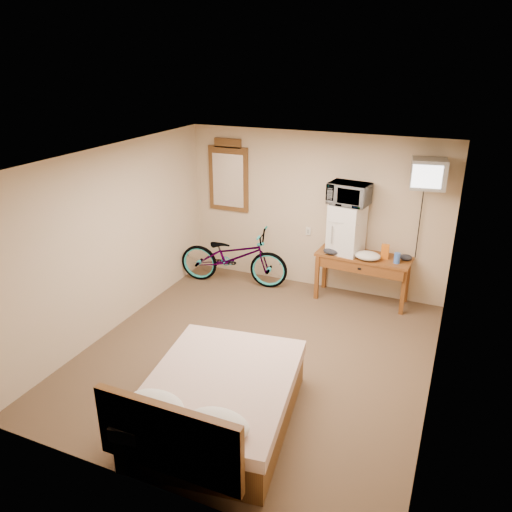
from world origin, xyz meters
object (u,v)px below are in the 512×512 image
blue_cup (397,258)px  bicycle (233,256)px  mini_fridge (347,229)px  microwave (349,194)px  desk (363,263)px  crt_television (428,174)px  bed (217,402)px  wall_mirror (228,176)px

blue_cup → bicycle: bicycle is taller
mini_fridge → microwave: microwave is taller
desk → mini_fridge: size_ratio=1.89×
crt_television → bed: bearing=-113.9°
microwave → blue_cup: (0.79, -0.13, -0.84)m
desk → bicycle: bearing=-175.1°
mini_fridge → crt_television: 1.42m
desk → crt_television: bearing=1.7°
microwave → crt_television: crt_television is taller
crt_television → bicycle: size_ratio=0.33×
blue_cup → wall_mirror: wall_mirror is taller
microwave → bed: size_ratio=0.28×
bicycle → wall_mirror: bearing=23.3°
blue_cup → bed: bearing=-110.5°
bed → bicycle: bearing=112.8°
crt_television → desk: bearing=-178.3°
crt_television → bed: crt_television is taller
wall_mirror → bed: size_ratio=0.58×
mini_fridge → microwave: (0.00, 0.00, 0.54)m
bicycle → bed: bicycle is taller
blue_cup → wall_mirror: (-2.87, 0.35, 0.86)m
microwave → desk: bearing=-2.0°
mini_fridge → wall_mirror: (-2.07, 0.22, 0.56)m
microwave → bicycle: bearing=-164.5°
mini_fridge → blue_cup: 0.86m
bicycle → bed: (1.35, -3.20, -0.18)m
blue_cup → microwave: bearing=170.8°
mini_fridge → bicycle: size_ratio=0.42×
mini_fridge → bicycle: 1.92m
microwave → blue_cup: size_ratio=3.80×
desk → crt_television: size_ratio=2.39×
bed → crt_television: bearing=66.1°
mini_fridge → bicycle: mini_fridge is taller
desk → bed: (-0.74, -3.38, -0.34)m
microwave → wall_mirror: size_ratio=0.49×
blue_cup → bicycle: bearing=-177.7°
mini_fridge → bed: 3.56m
microwave → crt_television: bearing=6.6°
mini_fridge → microwave: size_ratio=1.30×
mini_fridge → crt_television: size_ratio=1.27×
desk → blue_cup: blue_cup is taller
mini_fridge → microwave: bearing=56.3°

